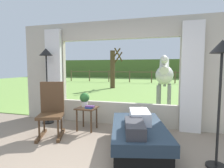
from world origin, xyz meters
TOP-DOWN VIEW (x-y plane):
  - back_wall_with_window at (0.00, 2.26)m, footprint 5.20×0.12m
  - curtain_panel_left at (-1.69, 2.12)m, footprint 0.44×0.10m
  - curtain_panel_right at (1.69, 2.12)m, footprint 0.44×0.10m
  - outdoor_pasture_lawn at (0.00, 13.16)m, footprint 36.00×21.68m
  - distant_hill_ridge at (0.00, 23.00)m, footprint 36.00×2.00m
  - recliner_sofa at (0.71, 1.00)m, footprint 1.28×1.86m
  - reclining_person at (0.71, 0.95)m, footprint 0.47×1.43m
  - rocking_chair at (-1.12, 1.13)m, footprint 0.68×0.80m
  - side_table at (-0.55, 1.64)m, footprint 0.44×0.44m
  - potted_plant at (-0.63, 1.70)m, footprint 0.22×0.22m
  - book_stack at (-0.45, 1.58)m, footprint 0.19×0.15m
  - floor_lamp_left at (-1.72, 1.85)m, footprint 0.32×0.32m
  - floor_lamp_right at (1.87, 0.67)m, footprint 0.32×0.32m
  - horse at (1.12, 3.95)m, footprint 0.58×1.81m
  - pasture_tree at (-2.20, 9.76)m, footprint 0.95×1.28m
  - pasture_fence_line at (0.00, 14.72)m, footprint 16.10×0.10m

SIDE VIEW (x-z plane):
  - outdoor_pasture_lawn at x=0.00m, z-range 0.00..0.02m
  - recliner_sofa at x=0.71m, z-range 0.01..0.43m
  - side_table at x=-0.55m, z-range 0.17..0.69m
  - reclining_person at x=0.71m, z-range 0.41..0.63m
  - rocking_chair at x=-1.12m, z-range -0.01..1.11m
  - book_stack at x=-0.45m, z-range 0.52..0.57m
  - potted_plant at x=-0.63m, z-range 0.54..0.86m
  - pasture_fence_line at x=0.00m, z-range 0.19..1.29m
  - horse at x=1.12m, z-range 0.29..2.02m
  - curtain_panel_left at x=-1.69m, z-range 0.00..2.40m
  - curtain_panel_right at x=1.69m, z-range 0.00..2.40m
  - distant_hill_ridge at x=0.00m, z-range 0.00..2.40m
  - back_wall_with_window at x=0.00m, z-range -0.03..2.52m
  - pasture_tree at x=-2.20m, z-range 0.03..2.67m
  - floor_lamp_right at x=1.87m, z-range 0.55..2.35m
  - floor_lamp_left at x=-1.72m, z-range 0.58..2.48m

